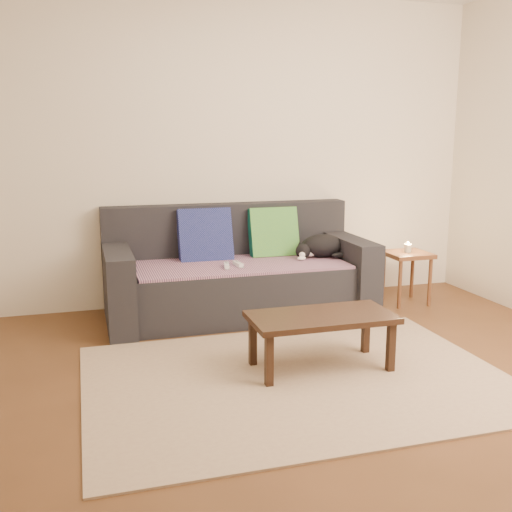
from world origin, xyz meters
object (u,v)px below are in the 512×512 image
(sofa, at_px, (237,277))
(side_table, at_px, (407,261))
(cat, at_px, (321,246))
(wii_remote_b, at_px, (227,266))
(wii_remote_a, at_px, (238,264))
(coffee_table, at_px, (321,321))

(sofa, relative_size, side_table, 4.68)
(cat, height_order, wii_remote_b, cat)
(cat, xyz_separation_m, side_table, (0.78, -0.07, -0.16))
(wii_remote_b, bearing_deg, wii_remote_a, -63.11)
(side_table, bearing_deg, wii_remote_a, -177.04)
(side_table, bearing_deg, wii_remote_b, -176.25)
(cat, height_order, wii_remote_a, cat)
(wii_remote_b, bearing_deg, sofa, -21.63)
(cat, bearing_deg, side_table, 17.09)
(cat, bearing_deg, coffee_table, -89.92)
(sofa, bearing_deg, coffee_table, -81.54)
(side_table, distance_m, coffee_table, 1.76)
(cat, distance_m, coffee_table, 1.39)
(wii_remote_a, xyz_separation_m, side_table, (1.53, 0.08, -0.08))
(coffee_table, bearing_deg, wii_remote_a, 101.96)
(wii_remote_a, relative_size, coffee_table, 0.17)
(cat, bearing_deg, wii_remote_a, -146.50)
(wii_remote_b, xyz_separation_m, side_table, (1.63, 0.11, -0.08))
(wii_remote_a, relative_size, wii_remote_b, 1.00)
(wii_remote_a, relative_size, side_table, 0.33)
(sofa, relative_size, wii_remote_b, 14.00)
(cat, xyz_separation_m, coffee_table, (-0.52, -1.27, -0.22))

